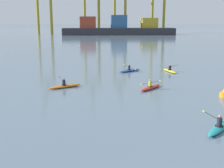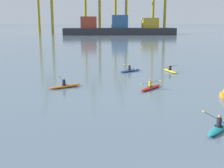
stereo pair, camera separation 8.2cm
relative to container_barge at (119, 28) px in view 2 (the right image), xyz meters
name	(u,v)px [view 2 (the right image)]	position (x,y,z in m)	size (l,w,h in m)	color
container_barge	(119,28)	(0.00, 0.00, 0.00)	(47.48, 8.07, 8.29)	#28282D
kayak_teal	(219,127)	(-2.57, -110.68, -2.54)	(2.69, 2.95, 1.03)	teal
kayak_blue	(130,70)	(-5.58, -90.62, -2.54)	(3.10, 2.49, 0.95)	#2856B2
kayak_orange	(65,86)	(-12.79, -99.10, -2.54)	(3.21, 2.30, 0.97)	orange
kayak_red	(151,87)	(-4.70, -100.10, -2.54)	(2.69, 2.95, 1.00)	red
kayak_yellow	(170,70)	(-0.63, -91.03, -2.54)	(2.21, 3.45, 0.95)	yellow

